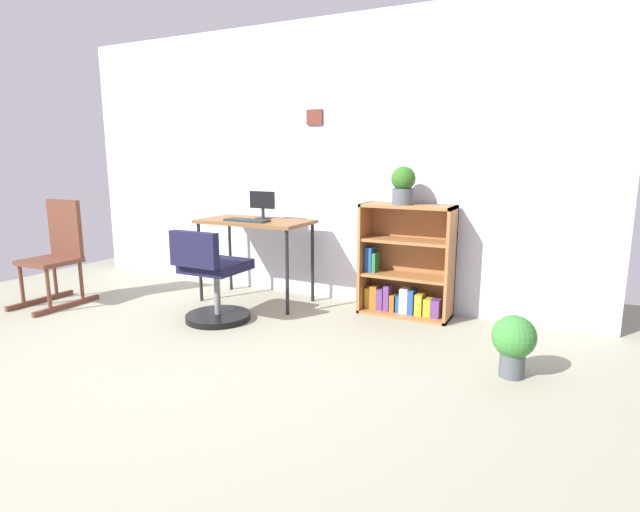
# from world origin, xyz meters

# --- Properties ---
(ground_plane) EXTENTS (6.24, 6.24, 0.00)m
(ground_plane) POSITION_xyz_m (0.00, 0.00, 0.00)
(ground_plane) COLOR gray
(wall_back) EXTENTS (5.20, 0.12, 2.48)m
(wall_back) POSITION_xyz_m (0.00, 2.15, 1.24)
(wall_back) COLOR silver
(wall_back) RESTS_ON ground_plane
(desk) EXTENTS (1.00, 0.53, 0.75)m
(desk) POSITION_xyz_m (-0.31, 1.70, 0.68)
(desk) COLOR brown
(desk) RESTS_ON ground_plane
(monitor) EXTENTS (0.25, 0.14, 0.25)m
(monitor) POSITION_xyz_m (-0.30, 1.80, 0.88)
(monitor) COLOR #262628
(monitor) RESTS_ON desk
(keyboard) EXTENTS (0.41, 0.14, 0.02)m
(keyboard) POSITION_xyz_m (-0.32, 1.58, 0.76)
(keyboard) COLOR #1F2927
(keyboard) RESTS_ON desk
(office_chair) EXTENTS (0.52, 0.55, 0.76)m
(office_chair) POSITION_xyz_m (-0.28, 1.05, 0.33)
(office_chair) COLOR black
(office_chair) RESTS_ON ground_plane
(rocking_chair) EXTENTS (0.42, 0.64, 0.93)m
(rocking_chair) POSITION_xyz_m (-1.85, 0.84, 0.47)
(rocking_chair) COLOR brown
(rocking_chair) RESTS_ON ground_plane
(bookshelf_low) EXTENTS (0.75, 0.30, 0.92)m
(bookshelf_low) POSITION_xyz_m (1.01, 1.95, 0.40)
(bookshelf_low) COLOR #996135
(bookshelf_low) RESTS_ON ground_plane
(potted_plant_on_shelf) EXTENTS (0.19, 0.19, 0.30)m
(potted_plant_on_shelf) POSITION_xyz_m (0.98, 1.90, 1.08)
(potted_plant_on_shelf) COLOR #474C51
(potted_plant_on_shelf) RESTS_ON bookshelf_low
(potted_plant_floor) EXTENTS (0.26, 0.26, 0.38)m
(potted_plant_floor) POSITION_xyz_m (1.97, 1.04, 0.22)
(potted_plant_floor) COLOR #474C51
(potted_plant_floor) RESTS_ON ground_plane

